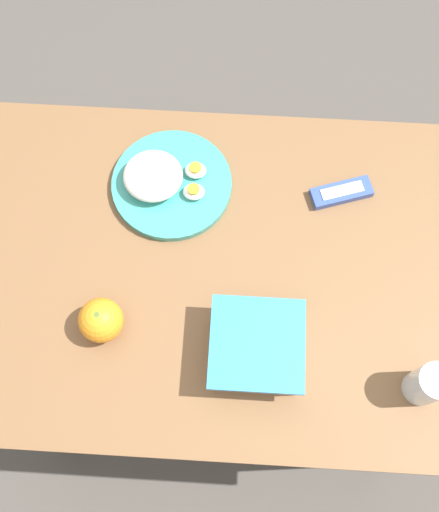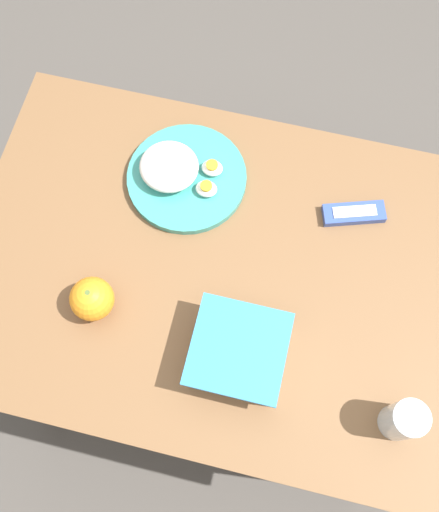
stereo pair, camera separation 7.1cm
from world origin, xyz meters
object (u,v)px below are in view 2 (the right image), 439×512
at_px(orange_fruit, 92,299).
at_px(drinking_glass, 403,420).
at_px(rice_plate, 181,174).
at_px(food_container, 238,353).
at_px(candy_bar, 354,213).

height_order(orange_fruit, drinking_glass, drinking_glass).
relative_size(orange_fruit, drinking_glass, 0.81).
bearing_deg(orange_fruit, drinking_glass, 171.94).
bearing_deg(orange_fruit, rice_plate, -106.86).
bearing_deg(rice_plate, food_container, 120.32).
xyz_separation_m(orange_fruit, drinking_glass, (-0.59, 0.08, 0.01)).
relative_size(orange_fruit, rice_plate, 0.34).
distance_m(food_container, candy_bar, 0.38).
bearing_deg(rice_plate, orange_fruit, 73.14).
xyz_separation_m(food_container, drinking_glass, (-0.31, 0.05, 0.02)).
distance_m(rice_plate, candy_bar, 0.36).
distance_m(food_container, orange_fruit, 0.29).
bearing_deg(orange_fruit, food_container, 173.34).
distance_m(food_container, drinking_glass, 0.31).
xyz_separation_m(food_container, rice_plate, (0.20, -0.34, -0.01)).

